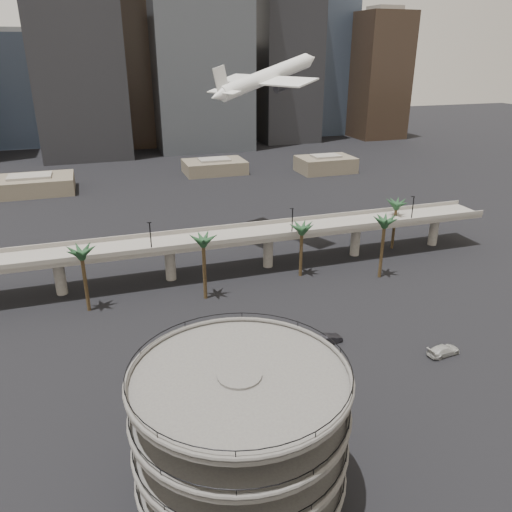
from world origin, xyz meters
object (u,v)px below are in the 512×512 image
object	(u,v)px
car_c	(444,350)
parking_ramp	(240,427)
overpass	(220,241)
airborne_jet	(266,77)
car_b	(328,339)
car_a	(245,403)

from	to	relation	value
car_c	parking_ramp	bearing A→B (deg)	106.02
overpass	car_c	size ratio (longest dim) A/B	22.99
overpass	airborne_jet	bearing A→B (deg)	46.29
airborne_jet	car_b	world-z (taller)	airborne_jet
parking_ramp	overpass	size ratio (longest dim) A/B	0.17
airborne_jet	car_a	size ratio (longest dim) A/B	7.52
car_c	airborne_jet	bearing A→B (deg)	2.19
airborne_jet	car_a	world-z (taller)	airborne_jet
car_a	car_b	bearing A→B (deg)	-46.77
car_b	car_c	world-z (taller)	car_b
overpass	car_c	world-z (taller)	overpass
parking_ramp	overpass	bearing A→B (deg)	77.57
parking_ramp	airborne_jet	size ratio (longest dim) A/B	0.71
parking_ramp	airborne_jet	distance (m)	86.75
airborne_jet	car_c	size ratio (longest dim) A/B	5.55
airborne_jet	car_a	distance (m)	77.04
overpass	car_a	xyz separation A→B (m)	(-8.22, -44.76, -6.63)
airborne_jet	car_a	bearing A→B (deg)	-133.88
airborne_jet	car_c	xyz separation A→B (m)	(9.63, -59.48, -38.88)
airborne_jet	car_a	xyz separation A→B (m)	(-24.48, -61.77, -38.99)
car_b	car_c	xyz separation A→B (m)	(16.18, -8.85, -0.01)
parking_ramp	car_a	xyz separation A→B (m)	(4.78, 14.24, -9.12)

